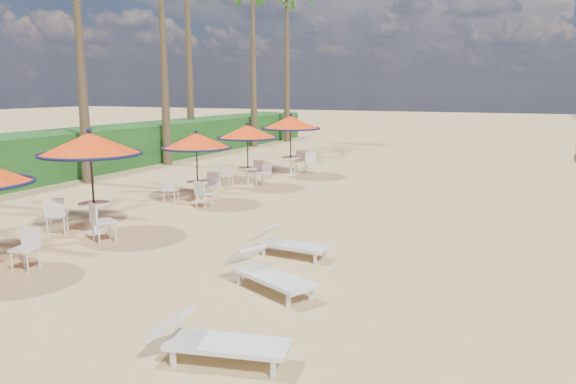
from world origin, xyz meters
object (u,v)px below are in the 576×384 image
(station_4, at_px, (292,128))
(lounger_far, at_px, (286,242))
(station_2, at_px, (196,150))
(lounger_mid, at_px, (266,272))
(station_1, at_px, (89,154))
(lounger_near, at_px, (213,340))
(station_3, at_px, (248,140))

(station_4, bearing_deg, lounger_far, -66.73)
(station_2, relative_size, lounger_mid, 1.11)
(station_2, height_order, station_4, station_4)
(station_1, xyz_separation_m, station_2, (0.21, 4.31, -0.32))
(lounger_near, distance_m, lounger_mid, 2.76)
(station_1, height_order, lounger_mid, station_1)
(station_3, relative_size, lounger_mid, 1.14)
(lounger_far, bearing_deg, station_1, -172.66)
(station_1, relative_size, lounger_near, 1.32)
(lounger_near, height_order, lounger_mid, lounger_mid)
(station_4, bearing_deg, lounger_mid, -68.03)
(station_4, relative_size, lounger_far, 1.42)
(station_2, distance_m, station_3, 3.34)
(lounger_far, bearing_deg, station_2, 145.00)
(station_1, xyz_separation_m, lounger_far, (5.13, 0.26, -1.69))
(station_4, distance_m, lounger_far, 11.58)
(lounger_mid, height_order, lounger_far, lounger_mid)
(station_3, xyz_separation_m, lounger_near, (6.03, -12.12, -1.39))
(lounger_mid, bearing_deg, station_1, -171.89)
(station_2, bearing_deg, lounger_mid, -48.09)
(station_1, height_order, lounger_near, station_1)
(station_3, height_order, lounger_mid, station_3)
(station_2, bearing_deg, station_1, -92.76)
(station_3, relative_size, lounger_near, 1.19)
(lounger_near, relative_size, lounger_mid, 0.96)
(lounger_near, bearing_deg, station_2, 112.00)
(station_4, bearing_deg, station_3, -97.04)
(lounger_near, bearing_deg, lounger_mid, 89.56)
(lounger_mid, bearing_deg, lounger_far, 130.32)
(lounger_far, bearing_deg, station_3, 128.09)
(station_2, distance_m, lounger_mid, 8.28)
(lounger_mid, xyz_separation_m, lounger_far, (-0.54, 2.03, -0.04))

